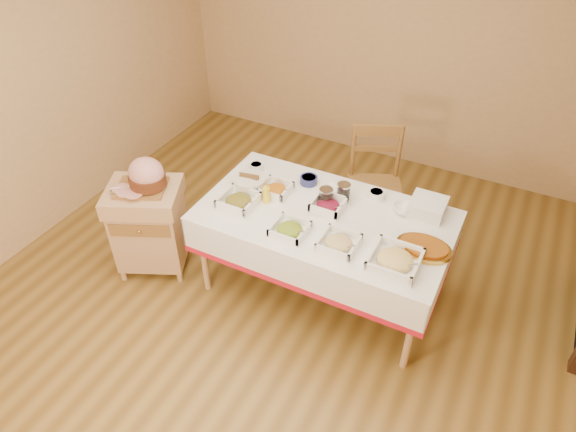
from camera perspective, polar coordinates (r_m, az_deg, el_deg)
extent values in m
plane|color=brown|center=(4.14, -1.89, -9.26)|extent=(5.00, 5.00, 0.00)
plane|color=tan|center=(5.40, 11.34, 18.79)|extent=(4.50, 0.00, 4.50)
plane|color=tan|center=(4.71, -27.69, 12.14)|extent=(0.00, 5.00, 5.00)
cube|color=tan|center=(3.74, 4.12, -0.22)|extent=(1.80, 1.00, 0.04)
cylinder|color=tan|center=(4.03, -9.35, -4.38)|extent=(0.05, 0.05, 0.71)
cylinder|color=tan|center=(4.56, -3.39, 2.00)|extent=(0.05, 0.05, 0.71)
cylinder|color=tan|center=(3.56, 13.44, -12.56)|extent=(0.05, 0.05, 0.71)
cylinder|color=tan|center=(4.15, 16.71, -4.25)|extent=(0.05, 0.05, 0.71)
cube|color=white|center=(3.72, 4.14, 0.08)|extent=(1.82, 1.02, 0.01)
cube|color=tan|center=(4.32, -15.01, -1.62)|extent=(0.65, 0.61, 0.56)
cube|color=tan|center=(4.11, -15.80, 2.11)|extent=(0.70, 0.66, 0.14)
cube|color=olive|center=(4.09, -17.34, -1.38)|extent=(0.43, 0.20, 0.11)
sphere|color=gold|center=(4.08, -17.43, -1.46)|extent=(0.03, 0.03, 0.03)
cylinder|color=tan|center=(4.57, -18.05, -5.20)|extent=(0.05, 0.05, 0.09)
cylinder|color=tan|center=(4.75, -15.13, -2.49)|extent=(0.05, 0.05, 0.09)
cylinder|color=tan|center=(4.31, -13.46, -7.28)|extent=(0.05, 0.05, 0.09)
cylinder|color=tan|center=(4.51, -10.58, -4.32)|extent=(0.05, 0.05, 0.09)
cube|color=olive|center=(4.47, 9.61, 2.96)|extent=(0.59, 0.58, 0.03)
cylinder|color=olive|center=(4.45, 6.95, -1.13)|extent=(0.04, 0.04, 0.49)
cylinder|color=olive|center=(4.76, 6.77, 1.88)|extent=(0.04, 0.04, 0.49)
cylinder|color=olive|center=(4.50, 11.92, -1.29)|extent=(0.04, 0.04, 0.49)
cylinder|color=olive|center=(4.80, 11.42, 1.70)|extent=(0.04, 0.04, 0.49)
cylinder|color=olive|center=(4.48, 7.24, 7.06)|extent=(0.04, 0.04, 0.52)
cylinder|color=olive|center=(4.52, 12.22, 6.81)|extent=(0.04, 0.04, 0.52)
cube|color=olive|center=(4.39, 10.05, 9.35)|extent=(0.39, 0.20, 0.10)
cube|color=olive|center=(4.06, -15.99, 3.03)|extent=(0.37, 0.29, 0.02)
ellipsoid|color=#D59189|center=(3.98, -15.48, 4.67)|extent=(0.28, 0.25, 0.24)
cylinder|color=#562913|center=(4.02, -15.33, 3.91)|extent=(0.28, 0.28, 0.09)
cube|color=silver|center=(4.00, -17.86, 2.28)|extent=(0.23, 0.10, 0.00)
cylinder|color=silver|center=(4.07, -17.24, 3.18)|extent=(0.27, 0.08, 0.01)
cube|color=white|center=(3.82, -5.51, 1.35)|extent=(0.26, 0.26, 0.02)
ellipsoid|color=#B23914|center=(3.80, -5.53, 1.65)|extent=(0.20, 0.20, 0.07)
cylinder|color=silver|center=(3.76, -5.00, 1.26)|extent=(0.16, 0.01, 0.11)
cube|color=white|center=(3.55, 0.19, -1.79)|extent=(0.24, 0.24, 0.01)
ellipsoid|color=gold|center=(3.54, 0.19, -1.51)|extent=(0.18, 0.18, 0.06)
cylinder|color=silver|center=(3.50, 0.77, -1.95)|extent=(0.13, 0.01, 0.10)
cube|color=white|center=(3.46, 5.62, -3.32)|extent=(0.25, 0.25, 0.01)
ellipsoid|color=#D2B870|center=(3.44, 5.64, -3.03)|extent=(0.19, 0.19, 0.07)
cylinder|color=silver|center=(3.41, 6.34, -3.52)|extent=(0.14, 0.01, 0.10)
cube|color=white|center=(3.39, 11.73, -5.18)|extent=(0.31, 0.31, 0.02)
ellipsoid|color=#E1C26B|center=(3.37, 11.79, -4.81)|extent=(0.24, 0.24, 0.08)
cylinder|color=silver|center=(3.34, 12.76, -5.48)|extent=(0.16, 0.01, 0.12)
cube|color=white|center=(3.92, -1.40, 2.69)|extent=(0.22, 0.22, 0.01)
ellipsoid|color=#C7690E|center=(3.91, -1.40, 2.95)|extent=(0.17, 0.17, 0.06)
cylinder|color=silver|center=(3.87, -0.93, 2.66)|extent=(0.14, 0.01, 0.10)
cube|color=white|center=(3.77, 4.46, 0.91)|extent=(0.22, 0.22, 0.02)
ellipsoid|color=maroon|center=(3.76, 4.48, 1.19)|extent=(0.17, 0.17, 0.06)
cylinder|color=silver|center=(3.73, 5.04, 0.85)|extent=(0.15, 0.01, 0.11)
cylinder|color=white|center=(4.19, -3.55, 5.49)|extent=(0.11, 0.11, 0.05)
cylinder|color=black|center=(4.18, -3.56, 5.68)|extent=(0.09, 0.09, 0.02)
cylinder|color=navy|center=(4.02, 2.32, 4.02)|extent=(0.14, 0.14, 0.06)
cylinder|color=maroon|center=(4.01, 2.33, 4.24)|extent=(0.11, 0.11, 0.02)
cylinder|color=white|center=(3.91, 9.78, 2.35)|extent=(0.12, 0.12, 0.06)
cylinder|color=#C7690E|center=(3.90, 9.81, 2.58)|extent=(0.10, 0.10, 0.02)
imported|color=white|center=(3.94, 4.78, 2.92)|extent=(0.17, 0.17, 0.04)
imported|color=white|center=(3.82, 12.87, 0.76)|extent=(0.22, 0.22, 0.05)
cylinder|color=silver|center=(3.79, 4.23, 2.11)|extent=(0.10, 0.10, 0.12)
cylinder|color=silver|center=(3.75, 4.27, 2.92)|extent=(0.10, 0.10, 0.01)
cylinder|color=black|center=(3.80, 4.22, 1.92)|extent=(0.08, 0.08, 0.09)
cylinder|color=silver|center=(3.85, 6.19, 2.65)|extent=(0.10, 0.10, 0.12)
cylinder|color=silver|center=(3.82, 6.25, 3.44)|extent=(0.10, 0.10, 0.01)
cylinder|color=black|center=(3.86, 6.17, 2.45)|extent=(0.08, 0.08, 0.09)
cylinder|color=yellow|center=(3.79, -2.41, 2.34)|extent=(0.05, 0.05, 0.13)
cone|color=yellow|center=(3.75, -2.44, 3.35)|extent=(0.03, 0.03, 0.03)
cylinder|color=silver|center=(3.97, -4.29, 3.71)|extent=(0.26, 0.26, 0.09)
cube|color=white|center=(3.86, 15.13, 0.45)|extent=(0.25, 0.25, 0.01)
cube|color=white|center=(3.85, 15.17, 0.63)|extent=(0.25, 0.25, 0.01)
cube|color=white|center=(3.84, 15.21, 0.82)|extent=(0.25, 0.25, 0.01)
cube|color=white|center=(3.83, 15.25, 1.00)|extent=(0.25, 0.25, 0.01)
cube|color=white|center=(3.82, 15.29, 1.18)|extent=(0.25, 0.25, 0.01)
cube|color=white|center=(3.82, 15.33, 1.37)|extent=(0.25, 0.25, 0.01)
cube|color=white|center=(3.81, 15.36, 1.56)|extent=(0.25, 0.25, 0.01)
ellipsoid|color=gold|center=(3.53, 14.84, -3.49)|extent=(0.37, 0.27, 0.03)
ellipsoid|color=#8E4A0F|center=(3.52, 14.87, -3.33)|extent=(0.32, 0.22, 0.04)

